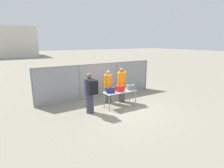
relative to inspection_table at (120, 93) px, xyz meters
The scene contains 11 objects.
ground_plane 0.74m from the inspection_table, behind, with size 120.00×120.00×0.00m, color gray.
fence_section 2.02m from the inspection_table, 94.20° to the left, with size 7.26×0.07×1.97m.
inspection_table is the anchor object (origin of this frame).
suitcase_navy 0.61m from the inspection_table, behind, with size 0.41×0.30×0.29m.
suitcase_red 0.22m from the inspection_table, behind, with size 0.44×0.37×0.31m.
suitcase_grey 0.63m from the inspection_table, ahead, with size 0.42×0.38×0.29m.
traveler_hooded 1.65m from the inspection_table, behind, with size 0.46×0.71×1.84m.
security_worker_near 0.82m from the inspection_table, 108.02° to the left, with size 0.43×0.43×1.75m.
security_worker_far 0.78m from the inspection_table, 51.15° to the left, with size 0.46×0.46×1.85m.
utility_trailer 3.31m from the inspection_table, 83.30° to the left, with size 3.94×2.12×0.66m.
distant_hangar 38.60m from the inspection_table, 95.65° to the left, with size 10.12×10.68×6.26m.
Camera 1 is at (-4.45, -6.92, 3.18)m, focal length 28.00 mm.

